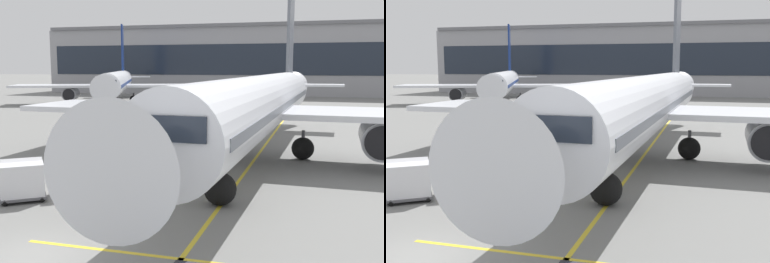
% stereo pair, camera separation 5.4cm
% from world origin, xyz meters
% --- Properties ---
extents(ground_plane, '(600.00, 600.00, 0.00)m').
position_xyz_m(ground_plane, '(0.00, 0.00, 0.00)').
color(ground_plane, slate).
extents(parked_airplane, '(33.31, 42.92, 14.54)m').
position_xyz_m(parked_airplane, '(5.03, 17.92, 3.72)').
color(parked_airplane, silver).
rests_on(parked_airplane, ground).
extents(belt_loader, '(5.09, 4.09, 2.92)m').
position_xyz_m(belt_loader, '(0.24, 9.82, 0.85)').
color(belt_loader, gold).
rests_on(belt_loader, ground).
extents(baggage_cart_lead, '(2.66, 2.48, 1.91)m').
position_xyz_m(baggage_cart_lead, '(-2.39, 7.45, 1.00)').
color(baggage_cart_lead, '#515156').
rests_on(baggage_cart_lead, ground).
extents(baggage_cart_second, '(2.66, 2.48, 1.91)m').
position_xyz_m(baggage_cart_second, '(-4.40, 5.38, 1.00)').
color(baggage_cart_second, '#515156').
rests_on(baggage_cart_second, ground).
extents(ground_crew_by_loader, '(0.44, 0.44, 1.74)m').
position_xyz_m(ground_crew_by_loader, '(-0.91, 9.21, 1.00)').
color(ground_crew_by_loader, '#514C42').
rests_on(ground_crew_by_loader, ground).
extents(ground_crew_by_carts, '(0.54, 0.35, 1.74)m').
position_xyz_m(ground_crew_by_carts, '(-2.89, 7.15, 1.00)').
color(ground_crew_by_carts, black).
rests_on(ground_crew_by_carts, ground).
extents(ground_crew_marshaller, '(0.32, 0.56, 1.74)m').
position_xyz_m(ground_crew_marshaller, '(-2.60, 8.05, 1.00)').
color(ground_crew_marshaller, '#514C42').
rests_on(ground_crew_marshaller, ground).
extents(ground_crew_wingwalker, '(0.42, 0.46, 1.74)m').
position_xyz_m(ground_crew_wingwalker, '(-0.60, 6.52, 1.00)').
color(ground_crew_wingwalker, black).
rests_on(ground_crew_wingwalker, ground).
extents(safety_cone_engine_keepout, '(0.71, 0.71, 0.79)m').
position_xyz_m(safety_cone_engine_keepout, '(-0.33, 18.19, 0.39)').
color(safety_cone_engine_keepout, black).
rests_on(safety_cone_engine_keepout, ground).
extents(apron_guidance_line_lead_in, '(0.20, 110.00, 0.01)m').
position_xyz_m(apron_guidance_line_lead_in, '(4.71, 17.14, 0.00)').
color(apron_guidance_line_lead_in, yellow).
rests_on(apron_guidance_line_lead_in, ground).
extents(apron_guidance_line_stop_bar, '(12.00, 0.20, 0.01)m').
position_xyz_m(apron_guidance_line_stop_bar, '(5.01, 1.07, 0.00)').
color(apron_guidance_line_stop_bar, yellow).
rests_on(apron_guidance_line_stop_bar, ground).
extents(terminal_building, '(122.92, 19.60, 15.28)m').
position_xyz_m(terminal_building, '(7.34, 94.34, 7.59)').
color(terminal_building, '#939399').
rests_on(terminal_building, ground).
extents(distant_airplane, '(33.77, 41.41, 14.45)m').
position_xyz_m(distant_airplane, '(-23.86, 57.20, 3.50)').
color(distant_airplane, silver).
rests_on(distant_airplane, ground).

